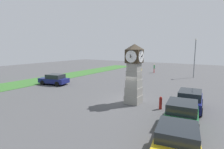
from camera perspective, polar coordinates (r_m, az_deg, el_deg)
ground_plane at (r=16.86m, az=5.17°, el=-8.54°), size 88.41×88.41×0.00m
clock_tower at (r=15.70m, az=7.18°, el=0.15°), size 1.67×1.67×5.33m
bollard_near_tower at (r=15.12m, az=26.12°, el=-9.77°), size 0.24×0.24×0.85m
bollard_mid_row at (r=15.26m, az=20.63°, el=-8.84°), size 0.32×0.32×1.06m
bollard_far_row at (r=14.99m, az=15.57°, el=-8.90°), size 0.24×0.24×1.06m
car_navy_sedan at (r=9.42m, az=20.53°, el=-18.81°), size 4.07×2.55×1.41m
car_near_tower at (r=12.53m, az=21.88°, el=-11.50°), size 4.00×2.40×1.58m
car_by_building at (r=15.67m, az=24.08°, el=-7.54°), size 4.16×2.19×1.61m
car_far_lot at (r=25.17m, az=-18.32°, el=-1.47°), size 2.51×4.19×1.44m
pedestrian_crossing_lot at (r=29.83m, az=9.31°, el=0.98°), size 0.29×0.43×1.79m
pedestrian_by_cars at (r=36.08m, az=13.60°, el=2.15°), size 0.46×0.38×1.77m
street_lamp_far_side at (r=32.24m, az=25.43°, el=5.64°), size 0.50×0.24×6.47m
grass_verge_far at (r=29.10m, az=-22.41°, el=-1.79°), size 53.05×5.05×0.04m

